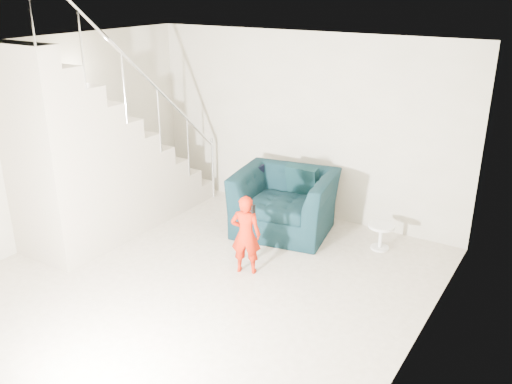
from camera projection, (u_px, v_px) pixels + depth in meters
floor at (190, 290)px, 6.28m from camera, size 5.50×5.50×0.00m
ceiling at (178, 51)px, 5.29m from camera, size 5.50×5.50×0.00m
back_wall at (303, 126)px, 7.95m from camera, size 5.00×0.00×5.00m
left_wall at (34, 145)px, 7.02m from camera, size 0.00×5.50×5.50m
right_wall at (417, 235)px, 4.55m from camera, size 0.00×5.50×5.50m
armchair at (285, 202)px, 7.62m from camera, size 1.52×1.39×0.87m
toddler at (246, 235)px, 6.49m from camera, size 0.43×0.36×1.00m
side_table at (381, 233)px, 7.15m from camera, size 0.35×0.35×0.35m
staircase at (97, 169)px, 7.36m from camera, size 1.02×3.03×3.62m
cushion at (303, 181)px, 7.73m from camera, size 0.47×0.22×0.46m
throw at (254, 187)px, 7.87m from camera, size 0.05×0.50×0.56m
phone at (253, 209)px, 6.28m from camera, size 0.03×0.05×0.10m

